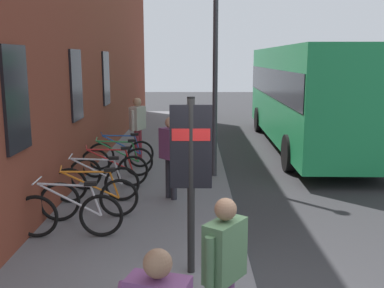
{
  "coord_description": "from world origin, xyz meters",
  "views": [
    {
      "loc": [
        -4.75,
        0.8,
        3.0
      ],
      "look_at": [
        2.62,
        0.84,
        1.59
      ],
      "focal_mm": 42.13,
      "sensor_mm": 36.0,
      "label": 1
    }
  ],
  "objects": [
    {
      "name": "city_bus",
      "position": [
        10.4,
        -3.0,
        1.92
      ],
      "size": [
        10.55,
        2.8,
        3.35
      ],
      "color": "#1E8C4C",
      "rests_on": "ground"
    },
    {
      "name": "bicycle_nearest_sign",
      "position": [
        6.88,
        2.73,
        0.51
      ],
      "size": [
        0.65,
        1.72,
        0.97
      ],
      "color": "black",
      "rests_on": "sidewalk_pavement"
    },
    {
      "name": "sidewalk_pavement",
      "position": [
        8.0,
        1.75,
        0.06
      ],
      "size": [
        24.0,
        3.5,
        0.12
      ],
      "primitive_type": "cube",
      "color": "slate",
      "rests_on": "ground"
    },
    {
      "name": "bicycle_far_end",
      "position": [
        6.01,
        2.69,
        0.51
      ],
      "size": [
        0.48,
        1.76,
        0.97
      ],
      "color": "black",
      "rests_on": "sidewalk_pavement"
    },
    {
      "name": "pedestrian_near_bus",
      "position": [
        7.95,
        2.41,
        1.21
      ],
      "size": [
        0.63,
        0.44,
        1.79
      ],
      "color": "maroon",
      "rests_on": "sidewalk_pavement"
    },
    {
      "name": "bicycle_by_door",
      "position": [
        4.06,
        2.79,
        0.51
      ],
      "size": [
        0.48,
        1.76,
        0.97
      ],
      "color": "black",
      "rests_on": "sidewalk_pavement"
    },
    {
      "name": "pedestrian_by_facade",
      "position": [
        4.28,
        1.28,
        1.17
      ],
      "size": [
        0.53,
        0.51,
        1.71
      ],
      "color": "#26262D",
      "rests_on": "sidewalk_pavement"
    },
    {
      "name": "transit_info_sign",
      "position": [
        0.99,
        0.84,
        1.72
      ],
      "size": [
        0.1,
        0.55,
        2.4
      ],
      "color": "black",
      "rests_on": "sidewalk_pavement"
    },
    {
      "name": "street_lamp",
      "position": [
        6.15,
        0.3,
        3.04
      ],
      "size": [
        0.28,
        0.28,
        4.9
      ],
      "color": "#333338",
      "rests_on": "sidewalk_pavement"
    },
    {
      "name": "bicycle_under_window",
      "position": [
        3.06,
        2.69,
        0.51
      ],
      "size": [
        0.57,
        1.74,
        0.97
      ],
      "color": "black",
      "rests_on": "sidewalk_pavement"
    },
    {
      "name": "bicycle_mid_rack",
      "position": [
        5.04,
        2.7,
        0.51
      ],
      "size": [
        0.61,
        1.73,
        0.97
      ],
      "color": "black",
      "rests_on": "sidewalk_pavement"
    },
    {
      "name": "pedestrian_crossing_street",
      "position": [
        -0.73,
        0.51,
        1.1
      ],
      "size": [
        0.51,
        0.46,
        1.6
      ],
      "color": "#723F72",
      "rests_on": "sidewalk_pavement"
    },
    {
      "name": "ground",
      "position": [
        6.0,
        -1.0,
        0.0
      ],
      "size": [
        60.0,
        60.0,
        0.0
      ],
      "primitive_type": "plane",
      "color": "#2D2D30"
    },
    {
      "name": "bicycle_leaning_wall",
      "position": [
        2.2,
        2.83,
        0.51
      ],
      "size": [
        0.48,
        1.77,
        0.97
      ],
      "color": "black",
      "rests_on": "sidewalk_pavement"
    }
  ]
}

